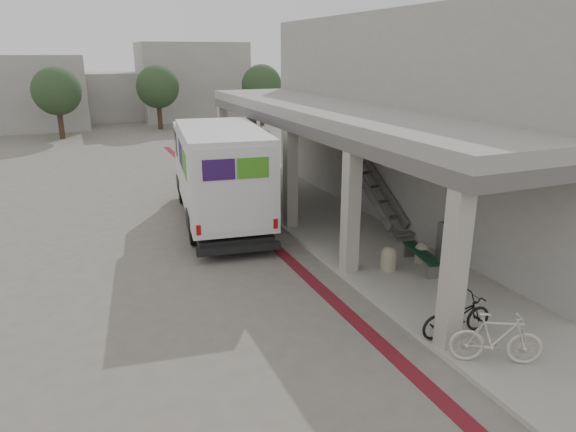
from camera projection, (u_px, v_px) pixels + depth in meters
name	position (u px, v px, depth m)	size (l,w,h in m)	color
ground	(283.00, 295.00, 12.60)	(120.00, 120.00, 0.00)	#635D55
bike_lane_stripe	(289.00, 260.00, 14.73)	(0.35, 40.00, 0.01)	maroon
sidewalk	(418.00, 268.00, 14.06)	(4.40, 28.00, 0.12)	gray
transit_building	(414.00, 120.00, 18.03)	(7.60, 17.00, 7.00)	gray
distant_backdrop	(87.00, 90.00, 42.26)	(28.00, 10.00, 6.50)	gray
tree_left	(57.00, 91.00, 34.39)	(3.20, 3.20, 4.80)	#38281C
tree_mid	(158.00, 87.00, 38.72)	(3.20, 3.20, 4.80)	#38281C
tree_right	(262.00, 85.00, 40.79)	(3.20, 3.20, 4.80)	#38281C
fedex_truck	(218.00, 171.00, 17.63)	(3.44, 8.21, 3.40)	black
bench	(422.00, 256.00, 13.86)	(0.76, 1.85, 0.42)	slate
bollard_near	(422.00, 252.00, 14.19)	(0.38, 0.38, 0.57)	gray
bollard_far	(389.00, 258.00, 13.71)	(0.43, 0.43, 0.65)	gray
utility_cabinet	(451.00, 243.00, 14.17)	(0.49, 0.66, 1.09)	slate
bicycle_black	(457.00, 316.00, 10.48)	(0.57, 1.63, 0.85)	black
bicycle_cream	(496.00, 338.00, 9.50)	(0.48, 1.71, 1.03)	beige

